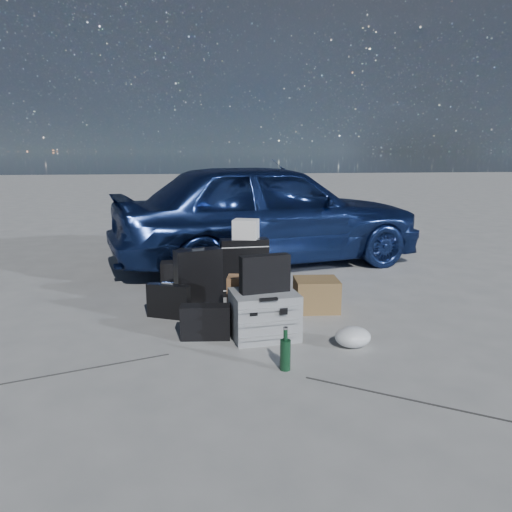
{
  "coord_description": "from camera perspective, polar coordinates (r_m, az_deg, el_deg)",
  "views": [
    {
      "loc": [
        -0.5,
        -3.7,
        1.45
      ],
      "look_at": [
        0.14,
        0.85,
        0.49
      ],
      "focal_mm": 35.0,
      "sensor_mm": 36.0,
      "label": 1
    }
  ],
  "objects": [
    {
      "name": "green_bottle",
      "position": [
        3.42,
        3.37,
        -10.63
      ],
      "size": [
        0.09,
        0.09,
        0.29
      ],
      "primitive_type": "cylinder",
      "rotation": [
        0.0,
        0.0,
        0.35
      ],
      "color": "#0F311A",
      "rests_on": "ground"
    },
    {
      "name": "pelican_case",
      "position": [
        3.99,
        0.93,
        -6.69
      ],
      "size": [
        0.55,
        0.47,
        0.37
      ],
      "primitive_type": "cube",
      "rotation": [
        0.0,
        0.0,
        0.11
      ],
      "color": "gray",
      "rests_on": "ground"
    },
    {
      "name": "kraft_bag",
      "position": [
        4.29,
        -1.16,
        -5.02
      ],
      "size": [
        0.34,
        0.24,
        0.41
      ],
      "primitive_type": "cube",
      "rotation": [
        0.0,
        0.0,
        -0.2
      ],
      "color": "#9D6D44",
      "rests_on": "ground"
    },
    {
      "name": "plastic_bag",
      "position": [
        3.89,
        11.01,
        -9.06
      ],
      "size": [
        0.3,
        0.26,
        0.15
      ],
      "primitive_type": "ellipsoid",
      "rotation": [
        0.0,
        0.0,
        0.09
      ],
      "color": "silver",
      "rests_on": "ground"
    },
    {
      "name": "messenger_bag",
      "position": [
        3.98,
        -5.8,
        -7.51
      ],
      "size": [
        0.4,
        0.18,
        0.27
      ],
      "primitive_type": "cube",
      "rotation": [
        0.0,
        0.0,
        -0.1
      ],
      "color": "black",
      "rests_on": "ground"
    },
    {
      "name": "flat_box_black",
      "position": [
        5.3,
        -7.27,
        0.44
      ],
      "size": [
        0.37,
        0.32,
        0.06
      ],
      "primitive_type": "cube",
      "rotation": [
        0.0,
        0.0,
        -0.43
      ],
      "color": "black",
      "rests_on": "flat_box_white"
    },
    {
      "name": "white_carton",
      "position": [
        5.07,
        -1.18,
        3.09
      ],
      "size": [
        0.29,
        0.26,
        0.2
      ],
      "primitive_type": "cube",
      "rotation": [
        0.0,
        0.0,
        -0.32
      ],
      "color": "white",
      "rests_on": "suitcase_right"
    },
    {
      "name": "suitcase_right",
      "position": [
        5.13,
        -1.33,
        -1.23
      ],
      "size": [
        0.49,
        0.2,
        0.58
      ],
      "primitive_type": "cube",
      "rotation": [
        0.0,
        0.0,
        0.06
      ],
      "color": "black",
      "rests_on": "ground"
    },
    {
      "name": "car",
      "position": [
        6.46,
        1.37,
        4.97
      ],
      "size": [
        4.24,
        2.45,
        1.36
      ],
      "primitive_type": "imported",
      "rotation": [
        0.0,
        0.0,
        1.79
      ],
      "color": "navy",
      "rests_on": "ground"
    },
    {
      "name": "suitcase_left",
      "position": [
        4.71,
        -6.6,
        -2.62
      ],
      "size": [
        0.46,
        0.28,
        0.56
      ],
      "primitive_type": "cube",
      "rotation": [
        0.0,
        0.0,
        0.31
      ],
      "color": "black",
      "rests_on": "ground"
    },
    {
      "name": "ground",
      "position": [
        4.0,
        -0.25,
        -9.41
      ],
      "size": [
        60.0,
        60.0,
        0.0
      ],
      "primitive_type": "plane",
      "color": "#A1A19D",
      "rests_on": "ground"
    },
    {
      "name": "briefcase",
      "position": [
        4.5,
        -9.97,
        -5.12
      ],
      "size": [
        0.39,
        0.25,
        0.31
      ],
      "primitive_type": "cube",
      "rotation": [
        0.0,
        0.0,
        -0.44
      ],
      "color": "black",
      "rests_on": "ground"
    },
    {
      "name": "laptop_bag",
      "position": [
        3.9,
        1.02,
        -2.04
      ],
      "size": [
        0.41,
        0.17,
        0.3
      ],
      "primitive_type": "cube",
      "rotation": [
        0.0,
        0.0,
        0.19
      ],
      "color": "black",
      "rests_on": "pelican_case"
    },
    {
      "name": "flat_box_white",
      "position": [
        5.33,
        -7.32,
        -0.2
      ],
      "size": [
        0.36,
        0.27,
        0.06
      ],
      "primitive_type": "cube",
      "rotation": [
        0.0,
        0.0,
        0.02
      ],
      "color": "white",
      "rests_on": "duffel_bag"
    },
    {
      "name": "duffel_bag",
      "position": [
        5.36,
        -7.37,
        -2.22
      ],
      "size": [
        0.64,
        0.29,
        0.32
      ],
      "primitive_type": "cube",
      "rotation": [
        0.0,
        0.0,
        -0.03
      ],
      "color": "black",
      "rests_on": "ground"
    },
    {
      "name": "cardboard_box",
      "position": [
        4.68,
        6.91,
        -4.41
      ],
      "size": [
        0.42,
        0.38,
        0.3
      ],
      "primitive_type": "cube",
      "rotation": [
        0.0,
        0.0,
        -0.08
      ],
      "color": "olive",
      "rests_on": "ground"
    }
  ]
}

